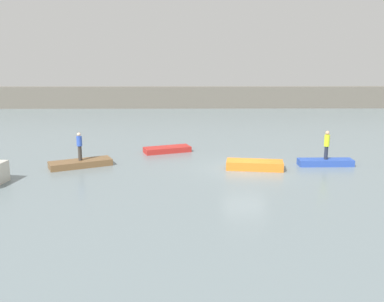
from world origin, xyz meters
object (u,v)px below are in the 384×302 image
at_px(rowboat_orange, 255,165).
at_px(rowboat_blue, 325,162).
at_px(rowboat_brown, 81,163).
at_px(rowboat_red, 167,149).
at_px(person_hiviz_shirt, 327,143).
at_px(person_blue_shirt, 79,145).

distance_m(rowboat_orange, rowboat_blue, 4.51).
height_order(rowboat_brown, rowboat_red, rowboat_brown).
bearing_deg(rowboat_blue, person_hiviz_shirt, -173.31).
bearing_deg(rowboat_orange, rowboat_brown, -175.58).
height_order(rowboat_red, person_hiviz_shirt, person_hiviz_shirt).
bearing_deg(rowboat_orange, rowboat_blue, 18.16).
relative_size(rowboat_orange, person_blue_shirt, 1.94).
distance_m(rowboat_orange, person_hiviz_shirt, 4.65).
height_order(rowboat_orange, person_hiviz_shirt, person_hiviz_shirt).
bearing_deg(person_hiviz_shirt, person_blue_shirt, -179.50).
xyz_separation_m(rowboat_red, person_blue_shirt, (-5.05, -3.81, 1.15)).
relative_size(rowboat_brown, rowboat_orange, 1.11).
bearing_deg(rowboat_red, rowboat_brown, -162.98).
bearing_deg(person_blue_shirt, rowboat_blue, 0.50).
relative_size(person_blue_shirt, person_hiviz_shirt, 0.97).
xyz_separation_m(rowboat_red, person_hiviz_shirt, (9.80, -3.68, 1.18)).
bearing_deg(person_blue_shirt, rowboat_red, 37.03).
relative_size(rowboat_orange, person_hiviz_shirt, 1.88).
bearing_deg(rowboat_red, rowboat_blue, -40.59).
height_order(rowboat_blue, person_hiviz_shirt, person_hiviz_shirt).
distance_m(rowboat_brown, person_hiviz_shirt, 14.90).
xyz_separation_m(rowboat_brown, rowboat_orange, (10.41, -0.66, 0.06)).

